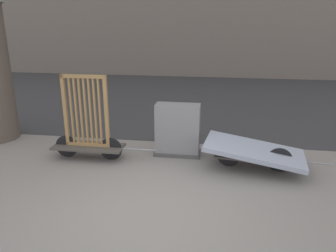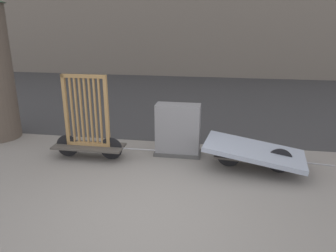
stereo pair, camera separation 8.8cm
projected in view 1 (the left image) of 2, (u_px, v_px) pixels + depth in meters
name	position (u px, v px, depth m)	size (l,w,h in m)	color
ground_plane	(149.00, 213.00, 5.05)	(60.00, 60.00, 0.00)	gray
road_strip	(193.00, 98.00, 12.59)	(56.00, 9.88, 0.01)	#38383A
bike_cart_with_bedframe	(88.00, 131.00, 6.87)	(2.21, 0.56, 1.80)	#4C4742
bike_cart_with_mattress	(254.00, 152.00, 6.44)	(2.46, 1.29, 0.56)	#4C4742
utility_cabinet	(178.00, 132.00, 7.09)	(1.01, 0.44, 1.14)	#4C4C4C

